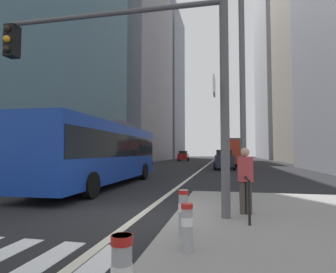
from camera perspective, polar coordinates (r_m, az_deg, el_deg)
ground_plane at (r=27.46m, az=6.90°, el=-6.83°), size 160.00×160.00×0.00m
lane_centre_line at (r=37.42m, az=8.17°, el=-5.84°), size 0.20×80.00×0.01m
office_tower_left_mid at (r=57.39m, az=-7.68°, el=13.62°), size 12.28×25.36×36.66m
office_tower_left_far at (r=80.11m, az=-1.92°, el=10.48°), size 12.49×18.31×41.40m
office_tower_right_mid at (r=54.34m, az=28.02°, el=18.85°), size 10.07×21.00×43.63m
office_tower_right_far at (r=81.97m, az=22.21°, el=16.39°), size 10.56×25.85×57.83m
city_bus_blue_oncoming at (r=14.56m, az=-13.42°, el=-2.76°), size 2.84×11.42×3.40m
sedan_white_oncoming at (r=16.63m, az=-22.78°, el=-5.56°), size 2.17×4.36×1.94m
city_bus_red_receding at (r=37.40m, az=13.06°, el=-2.99°), size 2.89×11.51×3.40m
car_oncoming_mid at (r=31.52m, az=-5.70°, el=-4.57°), size 2.04×4.09×1.94m
car_receding_near at (r=60.65m, az=13.61°, el=-3.83°), size 2.10×4.59×1.94m
car_receding_far at (r=28.17m, az=11.51°, el=-4.68°), size 2.20×4.26×1.94m
car_oncoming_far at (r=53.29m, az=3.20°, el=-4.02°), size 2.21×4.30×1.94m
traffic_signal_gantry at (r=7.58m, az=-5.60°, el=15.13°), size 6.45×0.65×6.00m
street_lamp_post at (r=10.44m, az=15.11°, el=16.71°), size 5.50×0.32×8.00m
bollard_left at (r=4.66m, az=3.99°, el=-17.74°), size 0.20×0.20×0.76m
bollard_right at (r=5.39m, az=3.20°, el=-15.10°), size 0.20×0.20×0.87m
pedestrian_railing at (r=8.19m, az=15.40°, el=-9.30°), size 0.06×3.74×0.98m
pedestrian_waiting at (r=7.43m, az=15.77°, el=-8.11°), size 0.38×0.24×1.70m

